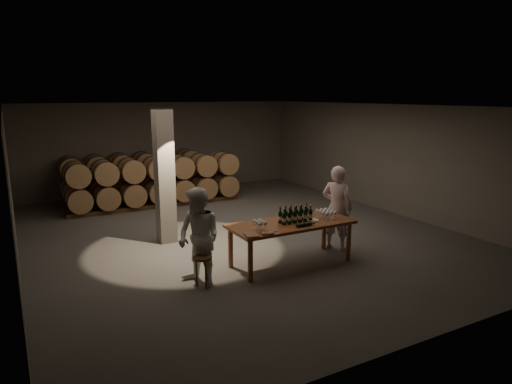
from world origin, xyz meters
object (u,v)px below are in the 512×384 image
bottle_cluster (296,216)px  plate (313,220)px  person_man (337,208)px  tasting_table (291,227)px  person_woman (199,238)px  notebook_near (267,233)px  stool (203,262)px

bottle_cluster → plate: size_ratio=2.76×
bottle_cluster → person_man: person_man is taller
tasting_table → bottle_cluster: size_ratio=3.53×
tasting_table → person_woman: size_ratio=1.41×
notebook_near → stool: 1.32m
bottle_cluster → notebook_near: (-0.92, -0.42, -0.11)m
stool → person_man: bearing=8.3°
bottle_cluster → person_woman: person_woman is taller
person_man → stool: bearing=67.2°
stool → person_woman: (-0.02, 0.10, 0.44)m
plate → notebook_near: notebook_near is taller
plate → notebook_near: (-1.30, -0.35, 0.01)m
plate → bottle_cluster: bearing=169.4°
tasting_table → person_woman: person_woman is taller
tasting_table → person_man: person_man is taller
plate → notebook_near: bearing=-164.9°
person_man → person_woman: person_man is taller
tasting_table → bottle_cluster: (0.10, -0.01, 0.23)m
bottle_cluster → stool: size_ratio=1.27×
tasting_table → notebook_near: 0.93m
tasting_table → notebook_near: (-0.82, -0.43, 0.12)m
stool → person_woman: 0.46m
tasting_table → plate: plate is taller
bottle_cluster → person_woman: (-2.16, -0.09, -0.10)m
plate → notebook_near: size_ratio=1.13×
notebook_near → stool: notebook_near is taller
tasting_table → stool: 2.08m
bottle_cluster → plate: 0.40m
person_man → person_woman: bearing=65.6°
plate → person_man: person_man is taller
bottle_cluster → person_woman: bearing=-177.7°
bottle_cluster → stool: bearing=-175.0°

